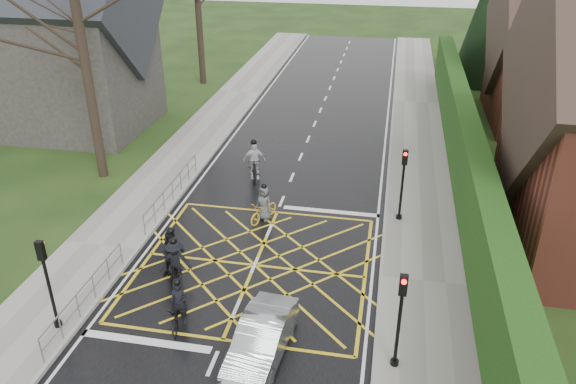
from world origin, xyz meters
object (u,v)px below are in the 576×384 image
(cyclist_back, at_px, (173,258))
(cyclist_front, at_px, (254,165))
(car, at_px, (261,340))
(cyclist_rear, at_px, (179,310))
(cyclist_mid, at_px, (175,268))
(cyclist_lead, at_px, (264,208))

(cyclist_back, height_order, cyclist_front, cyclist_front)
(cyclist_front, relative_size, car, 0.56)
(cyclist_rear, bearing_deg, cyclist_mid, 105.20)
(cyclist_front, bearing_deg, cyclist_rear, -106.41)
(cyclist_back, distance_m, cyclist_mid, 0.53)
(cyclist_back, bearing_deg, car, -59.10)
(cyclist_mid, relative_size, cyclist_front, 0.96)
(cyclist_mid, relative_size, cyclist_lead, 1.12)
(cyclist_front, bearing_deg, cyclist_back, -113.92)
(cyclist_rear, distance_m, cyclist_mid, 2.15)
(car, bearing_deg, cyclist_back, 144.61)
(cyclist_lead, relative_size, car, 0.48)
(cyclist_rear, xyz_separation_m, cyclist_front, (-0.23, 10.57, 0.20))
(cyclist_rear, xyz_separation_m, car, (2.82, -0.89, 0.07))
(cyclist_rear, height_order, cyclist_lead, cyclist_rear)
(cyclist_rear, bearing_deg, car, -26.03)
(car, bearing_deg, cyclist_front, 109.54)
(cyclist_mid, xyz_separation_m, car, (3.69, -2.86, -0.05))
(cyclist_rear, distance_m, cyclist_back, 2.68)
(cyclist_mid, distance_m, car, 4.66)
(cyclist_front, distance_m, car, 11.86)
(car, bearing_deg, cyclist_lead, 107.09)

